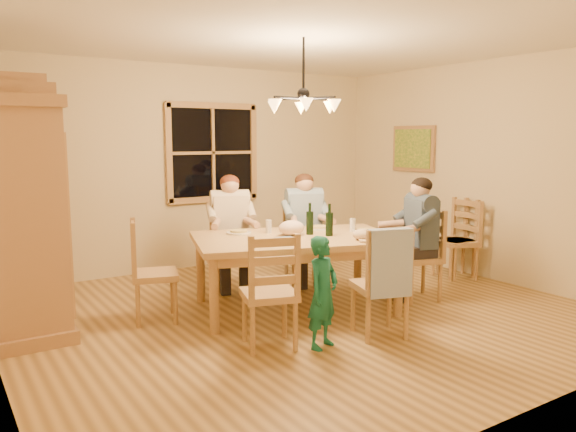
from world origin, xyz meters
TOP-DOWN VIEW (x-y plane):
  - floor at (0.00, 0.00)m, footprint 5.50×5.50m
  - ceiling at (0.00, 0.00)m, footprint 5.50×5.00m
  - wall_back at (0.00, 2.50)m, footprint 5.50×0.02m
  - wall_right at (2.75, 0.00)m, footprint 0.02×5.00m
  - window at (0.20, 2.47)m, footprint 1.30×0.06m
  - painting at (2.71, 1.20)m, footprint 0.06×0.78m
  - chandelier at (-0.00, 0.00)m, footprint 0.77×0.68m
  - armoire at (-2.42, 1.00)m, footprint 0.66×1.40m
  - dining_table at (0.01, 0.15)m, footprint 2.29×1.78m
  - chair_far_left at (-0.19, 1.20)m, footprint 0.55×0.53m
  - chair_far_right at (0.66, 0.94)m, footprint 0.55×0.53m
  - chair_near_left at (-0.76, -0.61)m, footprint 0.55×0.53m
  - chair_near_right at (0.20, -0.91)m, footprint 0.55×0.53m
  - chair_end_left at (-1.33, 0.57)m, footprint 0.53×0.55m
  - chair_end_right at (1.34, -0.27)m, footprint 0.53×0.55m
  - adult_woman at (-0.19, 1.20)m, footprint 0.49×0.51m
  - adult_plaid_man at (0.66, 0.94)m, footprint 0.49×0.51m
  - adult_slate_man at (1.34, -0.27)m, footprint 0.51×0.49m
  - towel at (0.14, -1.09)m, footprint 0.39×0.21m
  - wine_bottle_a at (0.19, 0.16)m, footprint 0.08×0.08m
  - wine_bottle_b at (0.31, -0.02)m, footprint 0.08×0.08m
  - plate_woman at (-0.40, 0.60)m, footprint 0.26×0.26m
  - plate_plaid at (0.47, 0.38)m, footprint 0.26×0.26m
  - plate_slate at (0.77, -0.06)m, footprint 0.26×0.26m
  - wine_glass_a at (-0.12, 0.46)m, footprint 0.06×0.06m
  - wine_glass_b at (0.69, 0.06)m, footprint 0.06×0.06m
  - cap at (0.45, -0.38)m, footprint 0.20×0.20m
  - napkin at (-0.21, -0.01)m, footprint 0.21×0.19m
  - cloth_bundle at (0.01, 0.22)m, footprint 0.28×0.22m
  - child at (-0.39, -0.87)m, footprint 0.41×0.34m
  - chair_spare_front at (2.45, 0.13)m, footprint 0.56×0.57m
  - chair_spare_back at (2.45, 0.19)m, footprint 0.43×0.45m

SIDE VIEW (x-z plane):
  - floor at x=0.00m, z-range 0.00..0.00m
  - chair_far_left at x=-0.19m, z-range -0.19..0.80m
  - chair_far_right at x=0.66m, z-range -0.19..0.80m
  - chair_near_left at x=-0.76m, z-range -0.19..0.80m
  - chair_near_right at x=0.20m, z-range -0.19..0.80m
  - chair_end_left at x=-1.33m, z-range -0.19..0.80m
  - chair_end_right at x=1.34m, z-range -0.19..0.80m
  - chair_spare_front at x=2.45m, z-range -0.19..0.80m
  - chair_spare_back at x=2.45m, z-range -0.19..0.80m
  - child at x=-0.39m, z-range 0.00..0.95m
  - dining_table at x=0.01m, z-range 0.28..1.04m
  - towel at x=0.14m, z-range 0.41..0.99m
  - plate_woman at x=-0.40m, z-range 0.76..0.78m
  - plate_plaid at x=0.47m, z-range 0.76..0.78m
  - plate_slate at x=0.77m, z-range 0.76..0.78m
  - napkin at x=-0.21m, z-range 0.76..0.79m
  - cap at x=0.45m, z-range 0.76..0.87m
  - wine_glass_a at x=-0.12m, z-range 0.76..0.90m
  - wine_glass_b at x=0.69m, z-range 0.76..0.90m
  - cloth_bundle at x=0.01m, z-range 0.76..0.91m
  - adult_woman at x=-0.19m, z-range 0.40..1.28m
  - adult_plaid_man at x=0.66m, z-range 0.40..1.28m
  - adult_slate_man at x=1.34m, z-range 0.40..1.28m
  - wine_bottle_a at x=0.19m, z-range 0.76..1.09m
  - wine_bottle_b at x=0.31m, z-range 0.76..1.09m
  - armoire at x=-2.42m, z-range -0.09..2.21m
  - wall_back at x=0.00m, z-range 0.00..2.70m
  - wall_right at x=2.75m, z-range 0.00..2.70m
  - window at x=0.20m, z-range 0.90..2.20m
  - painting at x=2.71m, z-range 1.28..1.92m
  - chandelier at x=0.00m, z-range 1.72..2.43m
  - ceiling at x=0.00m, z-range 2.69..2.71m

